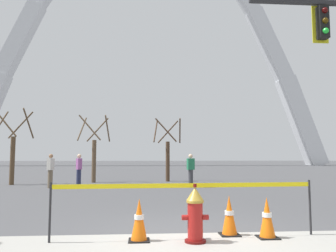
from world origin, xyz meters
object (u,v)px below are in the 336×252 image
object	(u,v)px
pedestrian_walking_left	(50,170)
pedestrian_standing_center	(79,170)
traffic_cone_mid_sidewalk	(229,216)
traffic_cone_by_hydrant	(267,218)
monument_arch	(148,45)
fire_hydrant	(195,215)
traffic_cone_curb_edge	(139,220)
pedestrian_walking_right	(191,170)

from	to	relation	value
pedestrian_walking_left	pedestrian_standing_center	distance (m)	1.34
traffic_cone_mid_sidewalk	pedestrian_walking_left	bearing A→B (deg)	120.58
traffic_cone_by_hydrant	traffic_cone_mid_sidewalk	bearing A→B (deg)	157.03
pedestrian_walking_left	pedestrian_standing_center	xyz separation A→B (m)	(1.20, 0.60, 0.00)
monument_arch	fire_hydrant	bearing A→B (deg)	-89.93
traffic_cone_curb_edge	traffic_cone_by_hydrant	bearing A→B (deg)	1.09
traffic_cone_by_hydrant	traffic_cone_curb_edge	xyz separation A→B (m)	(-2.29, -0.04, 0.00)
traffic_cone_curb_edge	pedestrian_walking_left	bearing A→B (deg)	112.38
traffic_cone_mid_sidewalk	pedestrian_walking_right	xyz separation A→B (m)	(0.69, 9.80, 0.46)
traffic_cone_mid_sidewalk	monument_arch	distance (m)	54.66
traffic_cone_by_hydrant	pedestrian_walking_right	bearing A→B (deg)	89.60
fire_hydrant	traffic_cone_curb_edge	xyz separation A→B (m)	(-0.95, 0.15, -0.11)
monument_arch	traffic_cone_by_hydrant	bearing A→B (deg)	-88.43
pedestrian_walking_left	pedestrian_standing_center	size ratio (longest dim) A/B	1.00
monument_arch	pedestrian_walking_left	distance (m)	45.61
traffic_cone_mid_sidewalk	monument_arch	size ratio (longest dim) A/B	0.01
traffic_cone_by_hydrant	monument_arch	xyz separation A→B (m)	(-1.39, 50.93, 20.50)
traffic_cone_by_hydrant	pedestrian_walking_right	size ratio (longest dim) A/B	0.46
traffic_cone_mid_sidewalk	monument_arch	xyz separation A→B (m)	(-0.77, 50.66, 20.50)
pedestrian_walking_left	traffic_cone_mid_sidewalk	bearing A→B (deg)	-59.42
traffic_cone_by_hydrant	pedestrian_standing_center	size ratio (longest dim) A/B	0.46
fire_hydrant	pedestrian_walking_right	xyz separation A→B (m)	(1.41, 10.26, 0.35)
traffic_cone_curb_edge	pedestrian_walking_right	distance (m)	10.39
fire_hydrant	pedestrian_standing_center	world-z (taller)	pedestrian_standing_center
traffic_cone_curb_edge	fire_hydrant	bearing A→B (deg)	-9.12
fire_hydrant	traffic_cone_curb_edge	size ratio (longest dim) A/B	1.36
traffic_cone_by_hydrant	pedestrian_standing_center	bearing A→B (deg)	116.13
pedestrian_walking_left	pedestrian_walking_right	size ratio (longest dim) A/B	1.00
traffic_cone_mid_sidewalk	fire_hydrant	bearing A→B (deg)	-147.21
pedestrian_standing_center	pedestrian_walking_right	bearing A→B (deg)	-8.58
traffic_cone_by_hydrant	pedestrian_walking_right	xyz separation A→B (m)	(0.07, 10.07, 0.46)
traffic_cone_by_hydrant	traffic_cone_curb_edge	bearing A→B (deg)	-178.91
traffic_cone_mid_sidewalk	pedestrian_walking_left	xyz separation A→B (m)	(-5.92, 10.01, 0.46)
pedestrian_walking_left	monument_arch	bearing A→B (deg)	82.79
traffic_cone_curb_edge	pedestrian_standing_center	world-z (taller)	pedestrian_standing_center
monument_arch	pedestrian_walking_left	xyz separation A→B (m)	(-5.15, -40.65, -20.05)
pedestrian_walking_right	traffic_cone_curb_edge	bearing A→B (deg)	-103.14
pedestrian_standing_center	pedestrian_walking_left	bearing A→B (deg)	-153.27
traffic_cone_curb_edge	monument_arch	bearing A→B (deg)	88.99
traffic_cone_mid_sidewalk	traffic_cone_curb_edge	bearing A→B (deg)	-169.59
traffic_cone_mid_sidewalk	pedestrian_standing_center	bearing A→B (deg)	113.95
traffic_cone_curb_edge	pedestrian_walking_right	bearing A→B (deg)	76.86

